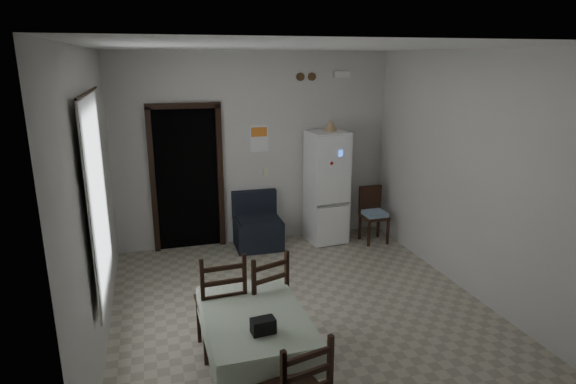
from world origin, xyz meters
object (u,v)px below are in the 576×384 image
Objects in this scene: navy_seat at (258,221)px; dining_chair_far_right at (261,297)px; corner_chair at (374,215)px; fridge at (326,187)px; dining_table at (256,348)px; dining_chair_far_left at (221,300)px.

navy_seat is 2.57m from dining_chair_far_right.
corner_chair is 3.22m from dining_chair_far_right.
fridge reaches higher than dining_chair_far_right.
dining_table is 1.28× the size of dining_chair_far_right.
dining_table is at bearing -132.69° from corner_chair.
dining_table is at bearing 53.34° from dining_chair_far_right.
dining_chair_far_right is at bearing -100.85° from navy_seat.
fridge is 1.18m from navy_seat.
corner_chair is 0.67× the size of dining_table.
dining_chair_far_left is (-0.94, -2.52, 0.12)m from navy_seat.
corner_chair reaches higher than navy_seat.
navy_seat is at bearing -113.36° from dining_chair_far_left.
corner_chair is (1.79, -0.29, 0.02)m from navy_seat.
dining_chair_far_left reaches higher than dining_table.
dining_chair_far_left reaches higher than navy_seat.
fridge is 1.71× the size of dining_chair_far_right.
navy_seat is at bearing 76.22° from dining_table.
navy_seat is at bearing 175.39° from fridge.
corner_chair is (0.69, -0.29, -0.43)m from fridge.
fridge is 1.62× the size of dining_chair_far_left.
dining_table is at bearing 107.70° from dining_chair_far_left.
corner_chair is 0.81× the size of dining_chair_far_left.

